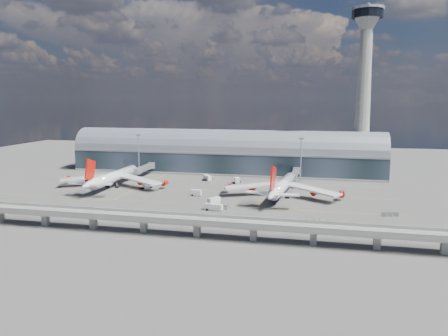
% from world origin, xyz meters
% --- Properties ---
extents(ground, '(500.00, 500.00, 0.00)m').
position_xyz_m(ground, '(0.00, 0.00, 0.00)').
color(ground, '#474744').
rests_on(ground, ground).
extents(taxi_lines, '(200.00, 80.12, 0.01)m').
position_xyz_m(taxi_lines, '(0.00, 22.11, 0.01)').
color(taxi_lines, gold).
rests_on(taxi_lines, ground).
extents(terminal, '(200.00, 30.00, 28.00)m').
position_xyz_m(terminal, '(0.00, 77.99, 11.34)').
color(terminal, '#1D2A31').
rests_on(terminal, ground).
extents(control_tower, '(19.00, 19.00, 103.00)m').
position_xyz_m(control_tower, '(85.00, 83.00, 51.64)').
color(control_tower, gray).
rests_on(control_tower, ground).
extents(guideway, '(220.00, 8.50, 7.20)m').
position_xyz_m(guideway, '(-0.00, -55.00, 5.29)').
color(guideway, gray).
rests_on(guideway, ground).
extents(floodlight_mast_left, '(3.00, 0.70, 25.70)m').
position_xyz_m(floodlight_mast_left, '(-50.00, 55.00, 13.63)').
color(floodlight_mast_left, gray).
rests_on(floodlight_mast_left, ground).
extents(floodlight_mast_right, '(3.00, 0.70, 25.70)m').
position_xyz_m(floodlight_mast_right, '(50.00, 55.00, 13.63)').
color(floodlight_mast_right, gray).
rests_on(floodlight_mast_right, ground).
extents(airliner_left, '(60.65, 63.67, 19.45)m').
position_xyz_m(airliner_left, '(-48.68, 17.25, 5.56)').
color(airliner_left, white).
rests_on(airliner_left, ground).
extents(airliner_right, '(59.68, 62.40, 19.78)m').
position_xyz_m(airliner_right, '(43.28, 13.59, 5.13)').
color(airliner_right, white).
rests_on(airliner_right, ground).
extents(jet_bridge_left, '(4.40, 28.00, 7.25)m').
position_xyz_m(jet_bridge_left, '(-45.19, 53.12, 5.18)').
color(jet_bridge_left, gray).
rests_on(jet_bridge_left, ground).
extents(jet_bridge_right, '(4.40, 32.00, 7.25)m').
position_xyz_m(jet_bridge_right, '(46.92, 51.18, 5.18)').
color(jet_bridge_right, gray).
rests_on(jet_bridge_right, ground).
extents(service_truck_0, '(6.35, 7.69, 3.15)m').
position_xyz_m(service_truck_0, '(-29.61, 17.24, 1.63)').
color(service_truck_0, silver).
rests_on(service_truck_0, ground).
extents(service_truck_1, '(5.38, 2.80, 3.07)m').
position_xyz_m(service_truck_1, '(1.49, 6.87, 1.55)').
color(service_truck_1, silver).
rests_on(service_truck_1, ground).
extents(service_truck_2, '(8.21, 3.36, 2.89)m').
position_xyz_m(service_truck_2, '(16.85, -18.83, 1.51)').
color(service_truck_2, silver).
rests_on(service_truck_2, ground).
extents(service_truck_3, '(5.51, 6.67, 3.08)m').
position_xyz_m(service_truck_3, '(14.26, -8.13, 1.57)').
color(service_truck_3, silver).
rests_on(service_truck_3, ground).
extents(service_truck_4, '(4.27, 6.07, 3.21)m').
position_xyz_m(service_truck_4, '(14.91, 43.44, 1.62)').
color(service_truck_4, silver).
rests_on(service_truck_4, ground).
extents(service_truck_5, '(6.36, 6.47, 3.17)m').
position_xyz_m(service_truck_5, '(-3.82, 47.72, 1.62)').
color(service_truck_5, silver).
rests_on(service_truck_5, ground).
extents(cargo_train_0, '(8.52, 4.99, 1.90)m').
position_xyz_m(cargo_train_0, '(19.07, -16.88, 0.99)').
color(cargo_train_0, gray).
rests_on(cargo_train_0, ground).
extents(cargo_train_1, '(9.18, 2.29, 1.51)m').
position_xyz_m(cargo_train_1, '(59.44, -29.48, 0.79)').
color(cargo_train_1, gray).
rests_on(cargo_train_1, ground).
extents(cargo_train_2, '(7.43, 3.44, 1.63)m').
position_xyz_m(cargo_train_2, '(90.10, -11.69, 0.85)').
color(cargo_train_2, gray).
rests_on(cargo_train_2, ground).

